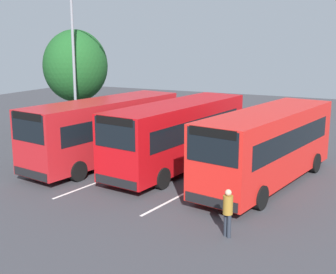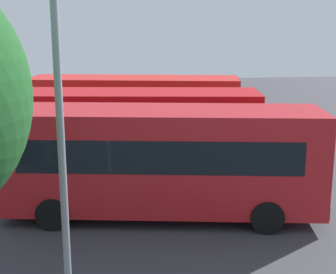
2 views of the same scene
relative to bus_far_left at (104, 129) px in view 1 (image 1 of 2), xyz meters
The scene contains 9 objects.
ground_plane 4.40m from the bus_far_left, 97.08° to the left, with size 62.30×62.30×0.00m, color #38383D.
bus_far_left is the anchor object (origin of this frame).
bus_center_left 3.84m from the bus_far_left, 100.41° to the left, with size 9.56×3.66×3.24m.
bus_center_right 8.26m from the bus_far_left, 91.63° to the left, with size 9.59×4.04×3.24m.
pedestrian 10.26m from the bus_far_left, 56.21° to the left, with size 0.44×0.44×1.60m.
street_lamp 5.42m from the bus_far_left, 125.48° to the right, with size 0.89×2.80×8.94m.
depot_tree 7.90m from the bus_far_left, 132.32° to the right, with size 4.39×3.95×6.84m.
lane_stripe_outer_left 2.71m from the bus_far_left, 104.04° to the left, with size 11.97×0.12×0.01m, color silver.
lane_stripe_inner_left 6.29m from the bus_far_left, 94.72° to the left, with size 11.97×0.12×0.01m, color silver.
Camera 1 is at (19.10, 8.72, 6.23)m, focal length 48.09 mm.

